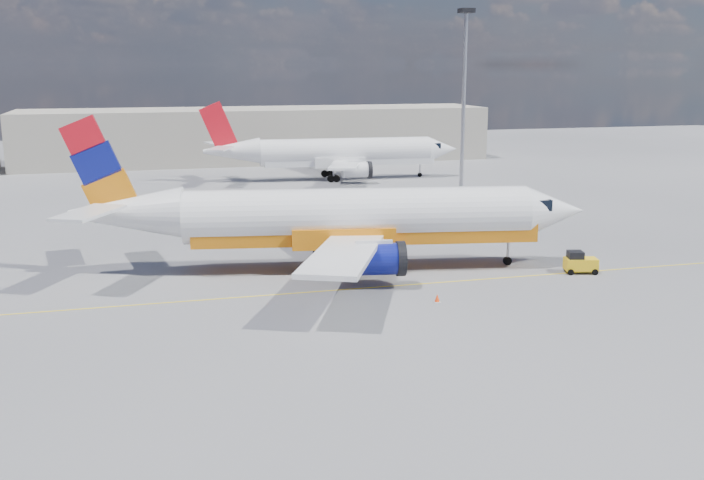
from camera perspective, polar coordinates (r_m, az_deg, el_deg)
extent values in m
plane|color=#59595D|center=(48.82, -0.26, -4.62)|extent=(240.00, 240.00, 0.00)
cube|color=yellow|center=(51.60, -1.10, -3.66)|extent=(70.00, 0.15, 0.01)
cube|color=#AFA697|center=(121.74, -6.93, 7.61)|extent=(70.00, 14.00, 8.00)
cylinder|color=white|center=(56.04, 0.40, 1.87)|extent=(24.83, 7.67, 3.79)
cone|color=white|center=(59.31, 14.49, 2.06)|extent=(5.01, 4.46, 3.79)
cone|color=white|center=(56.63, -16.11, 1.89)|extent=(8.29, 4.81, 3.60)
cube|color=black|center=(58.68, 13.09, 2.64)|extent=(2.28, 2.84, 0.78)
cube|color=orange|center=(56.35, 0.96, 0.60)|extent=(24.73, 7.01, 1.34)
cube|color=white|center=(63.73, -1.83, 2.26)|extent=(4.67, 13.64, 0.90)
cube|color=white|center=(48.49, -0.60, -1.05)|extent=(8.56, 13.71, 0.90)
cylinder|color=navy|center=(61.39, 0.43, 0.86)|extent=(4.30, 2.74, 2.12)
cylinder|color=navy|center=(51.67, 1.59, -1.41)|extent=(4.30, 2.74, 2.12)
cylinder|color=black|center=(61.60, 2.08, 0.89)|extent=(0.93, 2.40, 2.34)
cylinder|color=black|center=(51.92, 3.55, -1.36)|extent=(0.93, 2.40, 2.34)
cube|color=orange|center=(56.46, -17.99, 5.23)|extent=(5.22, 1.17, 6.96)
cube|color=white|center=(60.29, -17.12, 3.15)|extent=(3.28, 5.89, 0.20)
cube|color=white|center=(53.41, -18.59, 1.89)|extent=(4.73, 6.08, 0.20)
cylinder|color=#9D9DA5|center=(58.78, 11.28, -0.48)|extent=(0.23, 0.23, 2.34)
cylinder|color=black|center=(59.03, 11.23, -1.50)|extent=(0.66, 0.36, 0.62)
cylinder|color=black|center=(59.21, -2.02, -1.03)|extent=(1.06, 0.58, 1.00)
cylinder|color=black|center=(54.03, -1.66, -2.37)|extent=(1.06, 0.58, 1.00)
cylinder|color=white|center=(101.32, -0.48, 6.47)|extent=(22.17, 4.61, 3.40)
cone|color=white|center=(104.61, 6.57, 6.58)|extent=(4.18, 3.62, 3.40)
cone|color=white|center=(99.52, -8.75, 6.42)|extent=(7.17, 3.61, 3.23)
cube|color=black|center=(104.13, 5.84, 6.88)|extent=(1.83, 2.39, 0.70)
cube|color=white|center=(101.55, -0.20, 5.83)|extent=(22.13, 4.01, 1.20)
cube|color=white|center=(108.00, -1.99, 6.37)|extent=(5.40, 12.40, 0.80)
cube|color=white|center=(94.32, -0.55, 5.46)|extent=(6.60, 12.42, 0.80)
cylinder|color=white|center=(106.02, -0.69, 5.74)|extent=(3.70, 2.10, 1.90)
cylinder|color=white|center=(97.26, 0.33, 5.11)|extent=(3.70, 2.10, 1.90)
cylinder|color=black|center=(106.33, 0.17, 5.76)|extent=(0.62, 2.13, 2.10)
cylinder|color=black|center=(97.61, 1.25, 5.14)|extent=(0.62, 2.13, 2.10)
cube|color=red|center=(99.17, -9.69, 8.13)|extent=(4.71, 0.56, 6.24)
cube|color=white|center=(102.57, -9.71, 6.93)|extent=(3.41, 5.40, 0.18)
cube|color=white|center=(96.20, -9.56, 6.57)|extent=(3.86, 5.46, 0.18)
cylinder|color=#9D9DA5|center=(103.99, 4.96, 5.28)|extent=(0.19, 0.19, 2.10)
cylinder|color=black|center=(104.12, 4.95, 4.75)|extent=(0.57, 0.27, 0.56)
cylinder|color=black|center=(103.69, -1.82, 4.85)|extent=(0.92, 0.43, 0.90)
cylinder|color=black|center=(99.01, -1.35, 4.48)|extent=(0.92, 0.43, 0.90)
cylinder|color=black|center=(58.40, 15.30, -1.96)|extent=(0.46, 0.27, 0.43)
cylinder|color=black|center=(57.28, 15.62, -2.27)|extent=(0.46, 0.27, 0.43)
cylinder|color=black|center=(58.89, 16.91, -1.94)|extent=(0.46, 0.27, 0.43)
cylinder|color=black|center=(57.78, 17.26, -2.24)|extent=(0.46, 0.27, 0.43)
cube|color=yellow|center=(57.98, 16.30, -1.69)|extent=(2.47, 1.72, 0.86)
cube|color=black|center=(57.70, 15.93, -1.03)|extent=(1.26, 1.26, 0.52)
cube|color=white|center=(49.35, 6.21, -4.49)|extent=(0.37, 0.37, 0.04)
cone|color=#FF3B0A|center=(49.27, 6.22, -4.20)|extent=(0.32, 0.32, 0.48)
cylinder|color=#9D9DA5|center=(88.32, 8.11, 9.55)|extent=(0.44, 0.44, 19.84)
cube|color=black|center=(88.38, 8.32, 16.18)|extent=(1.49, 1.49, 0.50)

